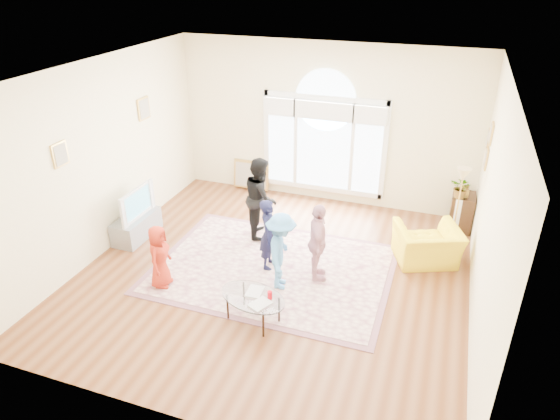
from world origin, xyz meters
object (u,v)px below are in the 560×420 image
(tv_console, at_px, (137,227))
(television, at_px, (133,202))
(coffee_table, at_px, (253,297))
(armchair, at_px, (427,245))
(area_rug, at_px, (273,269))

(tv_console, relative_size, television, 1.03)
(coffee_table, xyz_separation_m, armchair, (2.14, 2.36, -0.08))
(coffee_table, distance_m, armchair, 3.19)
(tv_console, distance_m, coffee_table, 3.24)
(coffee_table, bearing_deg, area_rug, 114.61)
(area_rug, xyz_separation_m, coffee_table, (0.19, -1.30, 0.39))
(area_rug, relative_size, tv_console, 3.60)
(area_rug, xyz_separation_m, television, (-2.69, 0.18, 0.69))
(area_rug, height_order, tv_console, tv_console)
(area_rug, bearing_deg, tv_console, 176.12)
(tv_console, height_order, coffee_table, coffee_table)
(armchair, bearing_deg, area_rug, 1.78)
(tv_console, relative_size, coffee_table, 0.89)
(tv_console, bearing_deg, area_rug, -3.88)
(area_rug, bearing_deg, armchair, 24.54)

